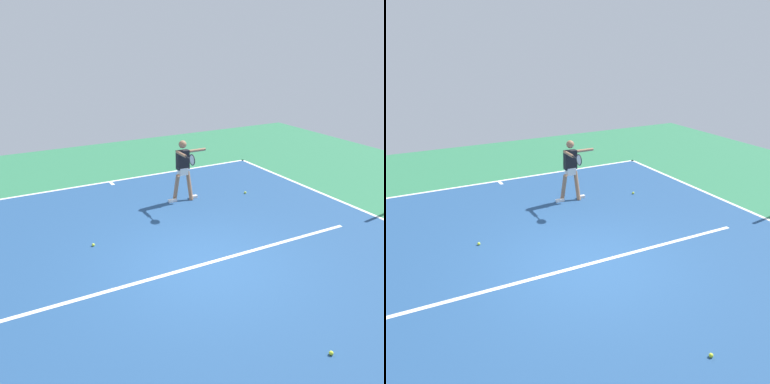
% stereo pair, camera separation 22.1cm
% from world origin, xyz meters
% --- Properties ---
extents(ground_plane, '(21.75, 21.75, 0.00)m').
position_xyz_m(ground_plane, '(0.00, 0.00, 0.00)').
color(ground_plane, '#2D754C').
extents(court_surface, '(10.27, 11.92, 0.00)m').
position_xyz_m(court_surface, '(0.00, 0.00, 0.00)').
color(court_surface, navy).
rests_on(court_surface, ground_plane).
extents(court_line_baseline_near, '(10.27, 0.10, 0.01)m').
position_xyz_m(court_line_baseline_near, '(0.00, -5.91, 0.00)').
color(court_line_baseline_near, white).
rests_on(court_line_baseline_near, ground_plane).
extents(court_line_sideline_left, '(0.10, 11.92, 0.01)m').
position_xyz_m(court_line_sideline_left, '(-5.09, 0.00, 0.00)').
color(court_line_sideline_left, white).
rests_on(court_line_sideline_left, ground_plane).
extents(court_line_service, '(7.71, 0.10, 0.01)m').
position_xyz_m(court_line_service, '(0.00, -0.02, 0.00)').
color(court_line_service, white).
rests_on(court_line_service, ground_plane).
extents(court_line_centre_mark, '(0.10, 0.30, 0.01)m').
position_xyz_m(court_line_centre_mark, '(0.00, -5.71, 0.00)').
color(court_line_centre_mark, white).
rests_on(court_line_centre_mark, ground_plane).
extents(tennis_player, '(1.14, 1.20, 1.72)m').
position_xyz_m(tennis_player, '(-1.30, -3.38, 0.98)').
color(tennis_player, '#9E7051').
rests_on(tennis_player, ground_plane).
extents(tennis_ball_far_corner, '(0.07, 0.07, 0.07)m').
position_xyz_m(tennis_ball_far_corner, '(-3.12, -2.98, 0.03)').
color(tennis_ball_far_corner, '#C6E53D').
rests_on(tennis_ball_far_corner, ground_plane).
extents(tennis_ball_by_sideline, '(0.07, 0.07, 0.07)m').
position_xyz_m(tennis_ball_by_sideline, '(1.73, -1.87, 0.03)').
color(tennis_ball_by_sideline, '#CCE033').
rests_on(tennis_ball_by_sideline, ground_plane).
extents(tennis_ball_near_service_line, '(0.07, 0.07, 0.07)m').
position_xyz_m(tennis_ball_near_service_line, '(-0.30, 3.13, 0.03)').
color(tennis_ball_near_service_line, '#CCE033').
rests_on(tennis_ball_near_service_line, ground_plane).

